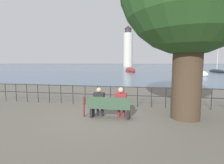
{
  "coord_description": "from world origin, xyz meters",
  "views": [
    {
      "loc": [
        1.33,
        -6.91,
        2.25
      ],
      "look_at": [
        0.0,
        0.5,
        1.43
      ],
      "focal_mm": 28.0,
      "sensor_mm": 36.0,
      "label": 1
    }
  ],
  "objects_px": {
    "park_bench": "(110,108)",
    "sailboat_0": "(197,74)",
    "closed_umbrella": "(84,105)",
    "sailboat_3": "(217,71)",
    "harbor_lighthouse": "(128,48)",
    "seated_person_left": "(99,101)",
    "sailboat_2": "(130,70)",
    "seated_person_right": "(121,101)"
  },
  "relations": [
    {
      "from": "seated_person_right",
      "to": "sailboat_0",
      "type": "distance_m",
      "value": 28.97
    },
    {
      "from": "closed_umbrella",
      "to": "sailboat_0",
      "type": "height_order",
      "value": "sailboat_0"
    },
    {
      "from": "seated_person_left",
      "to": "park_bench",
      "type": "bearing_deg",
      "value": -9.32
    },
    {
      "from": "closed_umbrella",
      "to": "sailboat_2",
      "type": "bearing_deg",
      "value": 91.48
    },
    {
      "from": "seated_person_right",
      "to": "harbor_lighthouse",
      "type": "height_order",
      "value": "harbor_lighthouse"
    },
    {
      "from": "seated_person_right",
      "to": "sailboat_0",
      "type": "height_order",
      "value": "sailboat_0"
    },
    {
      "from": "seated_person_left",
      "to": "sailboat_3",
      "type": "bearing_deg",
      "value": 63.87
    },
    {
      "from": "sailboat_2",
      "to": "harbor_lighthouse",
      "type": "relative_size",
      "value": 0.36
    },
    {
      "from": "closed_umbrella",
      "to": "harbor_lighthouse",
      "type": "relative_size",
      "value": 0.04
    },
    {
      "from": "park_bench",
      "to": "sailboat_0",
      "type": "relative_size",
      "value": 0.2
    },
    {
      "from": "harbor_lighthouse",
      "to": "park_bench",
      "type": "bearing_deg",
      "value": -85.41
    },
    {
      "from": "sailboat_2",
      "to": "sailboat_3",
      "type": "bearing_deg",
      "value": -14.67
    },
    {
      "from": "park_bench",
      "to": "sailboat_2",
      "type": "distance_m",
      "value": 39.83
    },
    {
      "from": "sailboat_3",
      "to": "harbor_lighthouse",
      "type": "relative_size",
      "value": 0.34
    },
    {
      "from": "sailboat_3",
      "to": "seated_person_left",
      "type": "bearing_deg",
      "value": -117.1
    },
    {
      "from": "closed_umbrella",
      "to": "sailboat_0",
      "type": "xyz_separation_m",
      "value": [
        12.06,
        27.09,
        -0.17
      ]
    },
    {
      "from": "sailboat_2",
      "to": "harbor_lighthouse",
      "type": "xyz_separation_m",
      "value": [
        -5.92,
        60.29,
        11.06
      ]
    },
    {
      "from": "sailboat_0",
      "to": "seated_person_left",
      "type": "bearing_deg",
      "value": -132.33
    },
    {
      "from": "seated_person_left",
      "to": "harbor_lighthouse",
      "type": "bearing_deg",
      "value": 94.34
    },
    {
      "from": "seated_person_left",
      "to": "closed_umbrella",
      "type": "bearing_deg",
      "value": -171.37
    },
    {
      "from": "park_bench",
      "to": "seated_person_left",
      "type": "distance_m",
      "value": 0.53
    },
    {
      "from": "park_bench",
      "to": "sailboat_0",
      "type": "height_order",
      "value": "sailboat_0"
    },
    {
      "from": "sailboat_2",
      "to": "harbor_lighthouse",
      "type": "bearing_deg",
      "value": 80.1
    },
    {
      "from": "seated_person_right",
      "to": "seated_person_left",
      "type": "bearing_deg",
      "value": 179.88
    },
    {
      "from": "seated_person_left",
      "to": "harbor_lighthouse",
      "type": "xyz_separation_m",
      "value": [
        -7.58,
        99.98,
        10.73
      ]
    },
    {
      "from": "harbor_lighthouse",
      "to": "closed_umbrella",
      "type": "bearing_deg",
      "value": -86.03
    },
    {
      "from": "closed_umbrella",
      "to": "sailboat_3",
      "type": "xyz_separation_m",
      "value": [
        20.26,
        40.1,
        -0.28
      ]
    },
    {
      "from": "seated_person_right",
      "to": "sailboat_2",
      "type": "xyz_separation_m",
      "value": [
        -2.57,
        39.7,
        -0.35
      ]
    },
    {
      "from": "sailboat_3",
      "to": "closed_umbrella",
      "type": "bearing_deg",
      "value": -117.77
    },
    {
      "from": "seated_person_right",
      "to": "sailboat_2",
      "type": "bearing_deg",
      "value": 93.71
    },
    {
      "from": "sailboat_2",
      "to": "closed_umbrella",
      "type": "bearing_deg",
      "value": -104.03
    },
    {
      "from": "seated_person_right",
      "to": "sailboat_0",
      "type": "relative_size",
      "value": 0.15
    },
    {
      "from": "harbor_lighthouse",
      "to": "sailboat_3",
      "type": "bearing_deg",
      "value": -65.6
    },
    {
      "from": "park_bench",
      "to": "seated_person_right",
      "type": "distance_m",
      "value": 0.53
    },
    {
      "from": "seated_person_right",
      "to": "sailboat_2",
      "type": "height_order",
      "value": "sailboat_2"
    },
    {
      "from": "seated_person_left",
      "to": "sailboat_2",
      "type": "bearing_deg",
      "value": 92.4
    },
    {
      "from": "seated_person_right",
      "to": "closed_umbrella",
      "type": "xyz_separation_m",
      "value": [
        -1.54,
        -0.09,
        -0.18
      ]
    },
    {
      "from": "park_bench",
      "to": "sailboat_0",
      "type": "distance_m",
      "value": 29.2
    },
    {
      "from": "seated_person_right",
      "to": "sailboat_3",
      "type": "bearing_deg",
      "value": 64.93
    },
    {
      "from": "park_bench",
      "to": "seated_person_right",
      "type": "bearing_deg",
      "value": 9.08
    },
    {
      "from": "seated_person_left",
      "to": "closed_umbrella",
      "type": "distance_m",
      "value": 0.66
    },
    {
      "from": "seated_person_left",
      "to": "seated_person_right",
      "type": "height_order",
      "value": "seated_person_right"
    }
  ]
}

